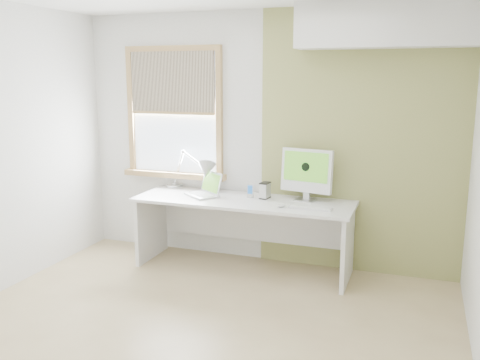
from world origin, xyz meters
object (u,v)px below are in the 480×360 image
at_px(laptop, 206,190).
at_px(external_drive, 265,190).
at_px(desk_lamp, 200,172).
at_px(imac, 307,172).
at_px(desk, 245,217).

bearing_deg(laptop, external_drive, 7.18).
xyz_separation_m(desk_lamp, imac, (1.14, 0.03, 0.06)).
bearing_deg(desk, imac, 12.16).
height_order(desk, imac, imac).
xyz_separation_m(laptop, imac, (1.02, 0.14, 0.23)).
xyz_separation_m(desk, imac, (0.60, 0.13, 0.48)).
relative_size(desk_lamp, external_drive, 4.25).
bearing_deg(external_drive, desk, -159.99).
height_order(laptop, external_drive, laptop).
relative_size(desk, laptop, 5.00).
relative_size(desk_lamp, imac, 1.32).
bearing_deg(desk, laptop, -178.78).
relative_size(laptop, imac, 0.83).
height_order(laptop, imac, imac).
distance_m(laptop, imac, 1.06).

